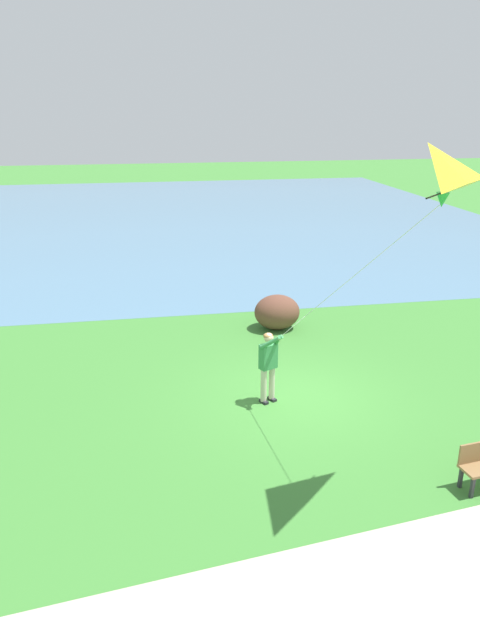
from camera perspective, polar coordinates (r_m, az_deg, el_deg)
ground_plane at (r=14.19m, az=5.38°, el=-7.53°), size 120.00×120.00×0.00m
lake_water at (r=36.90m, az=-10.85°, el=9.64°), size 36.00×44.00×0.01m
walkway_path at (r=8.93m, az=3.15°, el=-27.33°), size 6.62×32.04×0.02m
person_kite_flyer at (r=13.50m, az=2.82°, el=-4.01°), size 0.63×0.50×1.83m
flying_kite at (r=9.52m, az=17.64°, el=13.18°), size 4.02×2.17×4.21m
lakeside_shrub at (r=18.17m, az=3.63°, el=0.78°), size 1.21×1.41×1.08m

